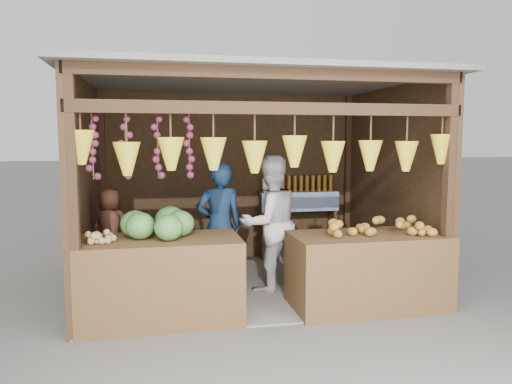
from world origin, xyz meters
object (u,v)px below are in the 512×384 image
(man_standing, at_px, (220,226))
(woman_standing, at_px, (270,223))
(vendor_seated, at_px, (110,228))
(counter_right, at_px, (367,271))
(counter_left, at_px, (161,279))

(man_standing, xyz_separation_m, woman_standing, (0.61, -0.17, 0.04))
(woman_standing, xyz_separation_m, vendor_seated, (-1.94, 0.24, -0.03))
(woman_standing, bearing_deg, man_standing, -32.96)
(counter_right, xyz_separation_m, man_standing, (-1.54, 1.03, 0.39))
(man_standing, bearing_deg, counter_left, 48.14)
(counter_left, height_order, man_standing, man_standing)
(vendor_seated, bearing_deg, counter_left, 141.37)
(counter_left, relative_size, woman_standing, 0.97)
(man_standing, relative_size, woman_standing, 0.95)
(counter_right, distance_m, woman_standing, 1.34)
(woman_standing, distance_m, vendor_seated, 1.96)
(vendor_seated, bearing_deg, counter_right, -178.86)
(counter_right, distance_m, man_standing, 1.89)
(counter_right, xyz_separation_m, woman_standing, (-0.93, 0.86, 0.43))
(counter_right, xyz_separation_m, vendor_seated, (-2.87, 1.10, 0.40))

